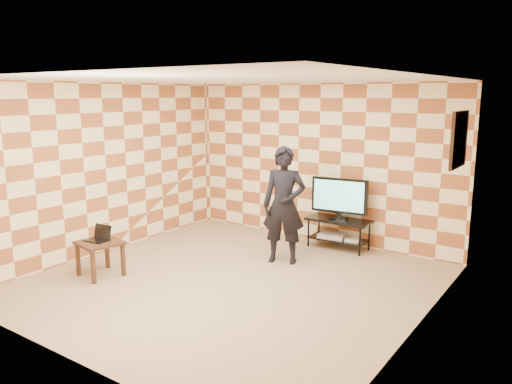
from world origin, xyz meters
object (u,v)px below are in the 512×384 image
(tv_stand, at_px, (339,227))
(side_table, at_px, (100,247))
(tv, at_px, (339,197))
(person, at_px, (284,205))

(tv_stand, bearing_deg, side_table, -125.54)
(tv_stand, bearing_deg, tv, -97.49)
(person, bearing_deg, tv_stand, 48.68)
(tv_stand, xyz_separation_m, person, (-0.39, -1.09, 0.52))
(side_table, bearing_deg, tv_stand, 54.46)
(tv_stand, distance_m, tv, 0.51)
(person, bearing_deg, side_table, -153.75)
(tv, xyz_separation_m, side_table, (-2.19, -3.06, -0.47))
(tv_stand, relative_size, tv, 1.12)
(side_table, bearing_deg, person, 47.73)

